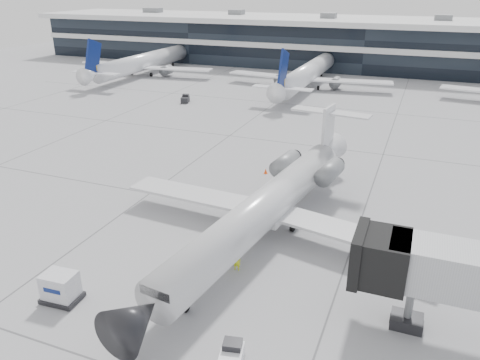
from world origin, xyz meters
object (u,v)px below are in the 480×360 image
at_px(regional_jet, 268,204).
at_px(ramp_worker, 237,260).
at_px(cargo_uld, 60,288).
at_px(baggage_tug, 231,357).

relative_size(regional_jet, ramp_worker, 21.19).
xyz_separation_m(regional_jet, ramp_worker, (-0.35, -5.92, -1.85)).
bearing_deg(ramp_worker, cargo_uld, 38.93).
bearing_deg(ramp_worker, regional_jet, -93.32).
height_order(regional_jet, cargo_uld, regional_jet).
xyz_separation_m(ramp_worker, baggage_tug, (3.15, -8.54, -0.21)).
bearing_deg(baggage_tug, ramp_worker, 98.09).
xyz_separation_m(baggage_tug, cargo_uld, (-12.36, 1.12, 0.41)).
height_order(regional_jet, ramp_worker, regional_jet).
distance_m(regional_jet, ramp_worker, 6.22).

